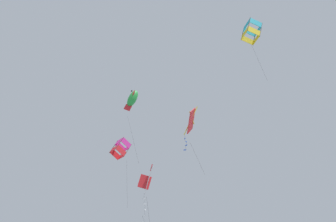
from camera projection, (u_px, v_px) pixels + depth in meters
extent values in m
ellipsoid|color=green|center=(133.00, 98.00, 30.88)|extent=(1.26, 1.59, 2.05)
cube|color=red|center=(134.00, 94.00, 30.58)|extent=(0.70, 0.36, 0.41)
cube|color=red|center=(133.00, 99.00, 31.41)|extent=(0.70, 0.36, 0.41)
cube|color=red|center=(128.00, 108.00, 30.30)|extent=(0.26, 0.75, 0.76)
sphere|color=black|center=(132.00, 91.00, 31.01)|extent=(0.19, 0.22, 0.19)
sphere|color=black|center=(132.00, 94.00, 31.44)|extent=(0.19, 0.22, 0.19)
cylinder|color=#47474C|center=(133.00, 138.00, 29.42)|extent=(1.72, 0.91, 5.47)
cube|color=#1EB2C6|center=(247.00, 25.00, 27.45)|extent=(1.13, 0.31, 0.58)
cube|color=#1EB2C6|center=(258.00, 30.00, 27.54)|extent=(1.13, 0.31, 0.58)
cube|color=#1EB2C6|center=(256.00, 23.00, 27.04)|extent=(0.15, 1.24, 0.89)
cube|color=#1EB2C6|center=(249.00, 32.00, 27.95)|extent=(0.15, 1.24, 0.89)
cube|color=yellow|center=(245.00, 33.00, 26.83)|extent=(1.13, 0.31, 0.58)
cube|color=yellow|center=(257.00, 38.00, 26.91)|extent=(1.13, 0.31, 0.58)
cube|color=yellow|center=(254.00, 31.00, 26.41)|extent=(0.15, 1.24, 0.89)
cube|color=yellow|center=(248.00, 40.00, 27.33)|extent=(0.15, 1.24, 0.89)
cylinder|color=#332D28|center=(249.00, 24.00, 26.68)|extent=(0.10, 0.57, 1.72)
cylinder|color=#332D28|center=(243.00, 33.00, 27.60)|extent=(0.10, 0.57, 1.72)
cylinder|color=#332D28|center=(261.00, 30.00, 26.77)|extent=(0.10, 0.57, 1.72)
cylinder|color=#332D28|center=(254.00, 39.00, 27.68)|extent=(0.10, 0.57, 1.72)
cylinder|color=#47474C|center=(259.00, 61.00, 25.73)|extent=(0.96, 0.13, 4.53)
pyramid|color=white|center=(148.00, 179.00, 18.89)|extent=(2.78, 1.08, 1.71)
cube|color=red|center=(145.00, 182.00, 18.77)|extent=(0.24, 0.82, 0.92)
cube|color=red|center=(151.00, 168.00, 19.28)|extent=(0.69, 0.24, 0.19)
cylinder|color=#47474C|center=(144.00, 196.00, 18.33)|extent=(0.04, 0.01, 0.32)
cube|color=white|center=(144.00, 199.00, 18.25)|extent=(0.09, 0.16, 0.06)
cylinder|color=#47474C|center=(144.00, 201.00, 18.12)|extent=(0.05, 0.14, 0.32)
cube|color=white|center=(145.00, 204.00, 17.99)|extent=(0.08, 0.17, 0.06)
cylinder|color=#47474C|center=(145.00, 207.00, 17.90)|extent=(0.03, 0.03, 0.32)
cube|color=white|center=(145.00, 210.00, 17.81)|extent=(0.14, 0.13, 0.06)
cylinder|color=#47474C|center=(145.00, 213.00, 17.74)|extent=(0.03, 0.05, 0.32)
cube|color=white|center=(144.00, 216.00, 17.68)|extent=(0.17, 0.05, 0.06)
cylinder|color=#47474C|center=(144.00, 219.00, 17.66)|extent=(0.03, 0.18, 0.32)
cube|color=white|center=(143.00, 222.00, 17.64)|extent=(0.16, 0.09, 0.06)
cube|color=#DB2D93|center=(119.00, 141.00, 28.24)|extent=(1.00, 0.57, 0.47)
cube|color=#DB2D93|center=(127.00, 148.00, 28.48)|extent=(1.00, 0.57, 0.47)
cube|color=#DB2D93|center=(126.00, 143.00, 28.05)|extent=(0.39, 1.05, 0.91)
cube|color=#DB2D93|center=(120.00, 146.00, 28.68)|extent=(0.39, 1.05, 0.91)
cube|color=red|center=(114.00, 149.00, 27.54)|extent=(1.00, 0.57, 0.47)
cube|color=red|center=(122.00, 156.00, 27.79)|extent=(1.00, 0.57, 0.47)
cube|color=red|center=(121.00, 151.00, 27.35)|extent=(0.39, 1.05, 0.91)
cube|color=red|center=(115.00, 154.00, 27.98)|extent=(0.39, 1.05, 0.91)
cylinder|color=#332D28|center=(120.00, 143.00, 27.58)|extent=(0.29, 0.73, 1.40)
cylinder|color=#332D28|center=(114.00, 147.00, 28.21)|extent=(0.29, 0.73, 1.40)
cylinder|color=#332D28|center=(128.00, 150.00, 27.82)|extent=(0.29, 0.73, 1.40)
cylinder|color=#332D28|center=(121.00, 154.00, 28.45)|extent=(0.29, 0.73, 1.40)
cylinder|color=#47474C|center=(127.00, 182.00, 26.53)|extent=(2.11, 0.20, 4.70)
cube|color=red|center=(191.00, 121.00, 21.99)|extent=(1.95, 1.06, 2.10)
cylinder|color=yellow|center=(191.00, 120.00, 21.99)|extent=(0.26, 1.04, 2.33)
cylinder|color=yellow|center=(192.00, 118.00, 22.09)|extent=(1.47, 1.05, 0.05)
cylinder|color=#47474C|center=(185.00, 137.00, 21.23)|extent=(0.01, 0.03, 0.28)
cube|color=blue|center=(185.00, 139.00, 21.15)|extent=(0.17, 0.03, 0.06)
cylinder|color=#47474C|center=(186.00, 140.00, 21.04)|extent=(0.04, 0.14, 0.28)
cube|color=blue|center=(186.00, 142.00, 20.92)|extent=(0.13, 0.14, 0.06)
cylinder|color=#47474C|center=(186.00, 143.00, 20.82)|extent=(0.04, 0.06, 0.28)
cube|color=blue|center=(186.00, 145.00, 20.73)|extent=(0.17, 0.07, 0.06)
cylinder|color=#47474C|center=(186.00, 148.00, 20.71)|extent=(0.05, 0.15, 0.28)
cube|color=blue|center=(185.00, 150.00, 20.68)|extent=(0.10, 0.16, 0.06)
cylinder|color=#47474C|center=(197.00, 157.00, 20.87)|extent=(1.71, 0.09, 2.89)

